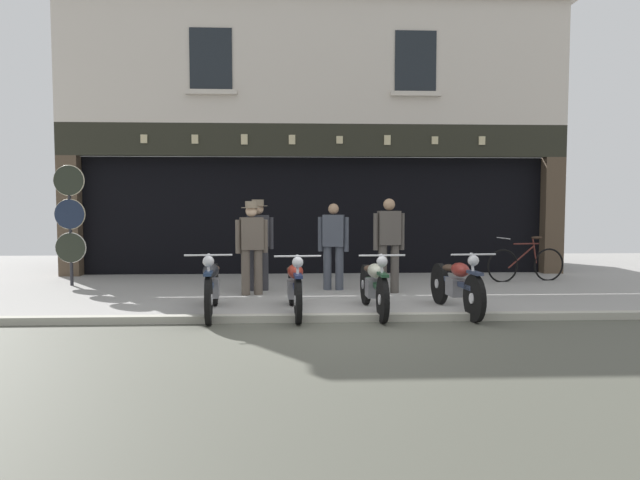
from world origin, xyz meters
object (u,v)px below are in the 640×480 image
object	(u,v)px
motorcycle_center_left	(295,285)
advert_board_near	(423,193)
tyre_sign_pole	(70,215)
motorcycle_left	(212,285)
shopkeeper_center	(333,243)
motorcycle_center	(374,284)
leaning_bicycle	(526,263)
salesman_left	(252,243)
salesman_right	(389,241)
assistant_far_right	(258,240)
motorcycle_center_right	(456,283)

from	to	relation	value
motorcycle_center_left	advert_board_near	distance (m)	5.76
tyre_sign_pole	motorcycle_left	bearing A→B (deg)	-43.98
shopkeeper_center	advert_board_near	world-z (taller)	advert_board_near
motorcycle_center	leaning_bicycle	world-z (taller)	leaning_bicycle
shopkeeper_center	tyre_sign_pole	xyz separation A→B (m)	(-4.99, 0.76, 0.48)
salesman_left	salesman_right	xyz separation A→B (m)	(2.39, 0.10, 0.03)
motorcycle_center	shopkeeper_center	size ratio (longest dim) A/B	1.29
motorcycle_left	shopkeeper_center	bearing A→B (deg)	-134.74
motorcycle_center_left	motorcycle_center	size ratio (longest dim) A/B	1.00
assistant_far_right	motorcycle_center_right	bearing A→B (deg)	133.72
motorcycle_center_left	motorcycle_center_right	bearing A→B (deg)	176.24
assistant_far_right	motorcycle_center_left	bearing A→B (deg)	96.88
tyre_sign_pole	motorcycle_center_right	bearing A→B (deg)	-24.44
motorcycle_center_right	advert_board_near	xyz separation A→B (m)	(0.58, 4.77, 1.39)
salesman_left	tyre_sign_pole	xyz separation A→B (m)	(-3.55, 1.26, 0.45)
motorcycle_center_left	salesman_left	xyz separation A→B (m)	(-0.74, 1.74, 0.48)
assistant_far_right	leaning_bicycle	world-z (taller)	assistant_far_right
salesman_right	leaning_bicycle	world-z (taller)	salesman_right
shopkeeper_center	assistant_far_right	bearing A→B (deg)	10.68
motorcycle_left	salesman_left	world-z (taller)	salesman_left
motorcycle_center	motorcycle_center_right	bearing A→B (deg)	177.31
advert_board_near	leaning_bicycle	distance (m)	2.77
leaning_bicycle	advert_board_near	bearing A→B (deg)	38.90
advert_board_near	salesman_right	bearing A→B (deg)	-113.23
salesman_left	motorcycle_center_left	bearing A→B (deg)	99.16
salesman_left	assistant_far_right	distance (m)	0.49
salesman_right	motorcycle_center_left	bearing A→B (deg)	41.42
salesman_left	shopkeeper_center	xyz separation A→B (m)	(1.45, 0.50, -0.03)
motorcycle_center	assistant_far_right	size ratio (longest dim) A/B	1.23
motorcycle_center_left	motorcycle_center	bearing A→B (deg)	176.71
salesman_right	assistant_far_right	world-z (taller)	salesman_right
motorcycle_center	leaning_bicycle	size ratio (longest dim) A/B	1.20
motorcycle_center_left	tyre_sign_pole	world-z (taller)	tyre_sign_pole
motorcycle_center_left	motorcycle_center_right	size ratio (longest dim) A/B	1.00
leaning_bicycle	tyre_sign_pole	bearing A→B (deg)	81.36
motorcycle_left	tyre_sign_pole	size ratio (longest dim) A/B	0.90
shopkeeper_center	leaning_bicycle	distance (m)	4.13
salesman_left	tyre_sign_pole	size ratio (longest dim) A/B	0.70
motorcycle_left	motorcycle_center_left	distance (m)	1.18
salesman_left	leaning_bicycle	bearing A→B (deg)	-178.69
tyre_sign_pole	advert_board_near	xyz separation A→B (m)	(7.20, 1.77, 0.46)
motorcycle_center_left	salesman_right	size ratio (longest dim) A/B	1.23
motorcycle_left	salesman_left	xyz separation A→B (m)	(0.44, 1.73, 0.47)
motorcycle_center_left	leaning_bicycle	world-z (taller)	leaning_bicycle
motorcycle_center_left	shopkeeper_center	bearing A→B (deg)	-111.13
motorcycle_center	shopkeeper_center	distance (m)	2.32
leaning_bicycle	motorcycle_center	bearing A→B (deg)	121.97
salesman_right	advert_board_near	xyz separation A→B (m)	(1.26, 2.93, 0.89)
motorcycle_center_right	advert_board_near	bearing A→B (deg)	-101.55
shopkeeper_center	salesman_right	bearing A→B (deg)	166.32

